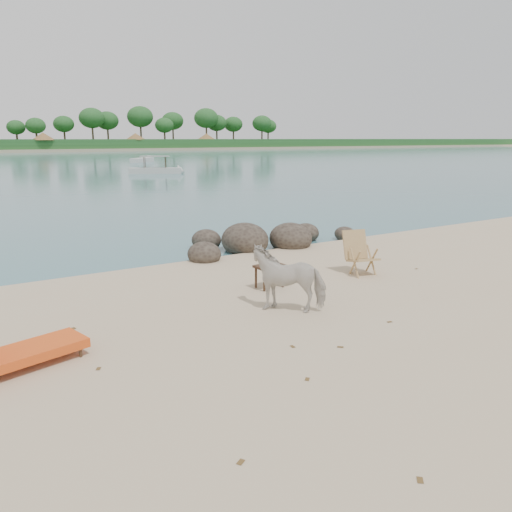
% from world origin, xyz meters
% --- Properties ---
extents(boulders, '(6.18, 2.72, 1.05)m').
position_xyz_m(boulders, '(2.32, 6.53, 0.20)').
color(boulders, '#2D241E').
rests_on(boulders, ground).
extents(cow, '(1.53, 1.44, 1.22)m').
position_xyz_m(cow, '(-0.25, 1.43, 0.61)').
color(cow, beige).
rests_on(cow, ground).
extents(side_table, '(0.67, 0.46, 0.52)m').
position_xyz_m(side_table, '(0.17, 2.74, 0.26)').
color(side_table, '#312413').
rests_on(side_table, ground).
extents(lounge_chair, '(2.13, 1.20, 0.60)m').
position_xyz_m(lounge_chair, '(-4.95, 1.33, 0.30)').
color(lounge_chair, '#E4501A').
rests_on(lounge_chair, ground).
extents(deck_chair, '(0.83, 0.88, 1.05)m').
position_xyz_m(deck_chair, '(2.71, 2.48, 0.52)').
color(deck_chair, tan).
rests_on(deck_chair, ground).
extents(boat_mid, '(5.57, 3.55, 2.72)m').
position_xyz_m(boat_mid, '(11.70, 40.52, 1.36)').
color(boat_mid, '#B6B6B1').
rests_on(boat_mid, water).
extents(boat_far, '(5.27, 5.55, 0.73)m').
position_xyz_m(boat_far, '(18.63, 64.27, 0.36)').
color(boat_far, silver).
rests_on(boat_far, water).
extents(dead_leaves, '(8.68, 6.63, 0.00)m').
position_xyz_m(dead_leaves, '(0.23, -0.35, 0.00)').
color(dead_leaves, brown).
rests_on(dead_leaves, ground).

